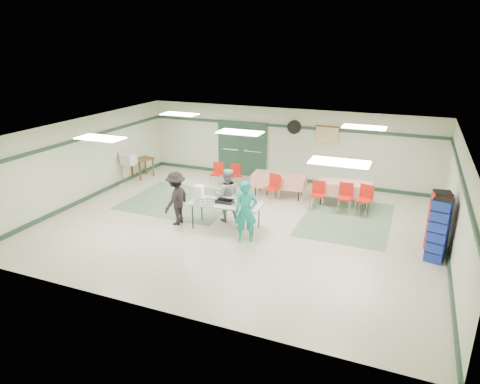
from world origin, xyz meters
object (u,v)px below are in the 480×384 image
at_px(serving_table, 226,204).
at_px(chair_a, 345,194).
at_px(dining_table_b, 279,180).
at_px(crate_stack_blue_a, 438,230).
at_px(dining_table_a, 345,188).
at_px(chair_c, 365,197).
at_px(volunteer_dark, 176,198).
at_px(volunteer_teal, 246,212).
at_px(chair_d, 273,185).
at_px(crate_stack_blue_b, 437,219).
at_px(printer_table, 142,162).
at_px(office_printer, 128,159).
at_px(volunteer_grey, 227,195).
at_px(chair_loose_b, 217,171).
at_px(broom, 121,169).
at_px(chair_b, 318,192).
at_px(chair_loose_a, 236,173).
at_px(crate_stack_red, 438,223).

distance_m(serving_table, chair_a, 3.85).
height_order(serving_table, dining_table_b, dining_table_b).
height_order(dining_table_b, crate_stack_blue_a, crate_stack_blue_a).
bearing_deg(dining_table_a, chair_c, -40.27).
bearing_deg(volunteer_dark, volunteer_teal, 85.85).
bearing_deg(crate_stack_blue_a, dining_table_a, 131.96).
distance_m(dining_table_b, chair_d, 0.56).
distance_m(crate_stack_blue_a, crate_stack_blue_b, 0.99).
height_order(printer_table, office_printer, office_printer).
height_order(crate_stack_blue_b, office_printer, crate_stack_blue_b).
bearing_deg(volunteer_grey, dining_table_b, -130.78).
bearing_deg(chair_a, chair_loose_b, 168.29).
bearing_deg(broom, office_printer, 65.13).
xyz_separation_m(chair_loose_b, crate_stack_blue_a, (7.25, -3.20, 0.28)).
xyz_separation_m(volunteer_dark, crate_stack_blue_b, (6.84, 1.42, -0.07)).
xyz_separation_m(volunteer_dark, office_printer, (-3.46, 2.51, 0.16)).
height_order(volunteer_grey, dining_table_a, volunteer_grey).
xyz_separation_m(crate_stack_blue_b, printer_table, (-10.30, 1.94, -0.07)).
relative_size(dining_table_a, chair_loose_b, 2.04).
height_order(chair_b, chair_d, chair_d).
relative_size(crate_stack_blue_b, office_printer, 2.85).
bearing_deg(chair_loose_a, volunteer_grey, -104.92).
relative_size(volunteer_grey, printer_table, 1.70).
height_order(volunteer_grey, broom, volunteer_grey).
relative_size(crate_stack_red, broom, 1.24).
distance_m(dining_table_b, printer_table, 5.47).
xyz_separation_m(volunteer_grey, office_printer, (-4.69, 1.73, 0.15)).
distance_m(chair_a, crate_stack_blue_b, 2.88).
bearing_deg(serving_table, chair_b, 46.99).
distance_m(chair_a, chair_loose_a, 4.20).
xyz_separation_m(chair_d, chair_loose_a, (-1.75, 1.03, -0.07)).
distance_m(dining_table_b, office_printer, 5.55).
relative_size(chair_c, broom, 0.71).
distance_m(crate_stack_blue_a, printer_table, 10.71).
height_order(chair_loose_b, crate_stack_red, crate_stack_red).
bearing_deg(crate_stack_red, dining_table_a, 136.56).
bearing_deg(crate_stack_blue_a, chair_a, 136.94).
bearing_deg(volunteer_dark, crate_stack_red, 99.88).
bearing_deg(chair_loose_a, chair_loose_b, 162.72).
relative_size(chair_loose_b, broom, 0.65).
bearing_deg(chair_loose_a, dining_table_a, -39.73).
height_order(dining_table_b, chair_loose_a, chair_loose_a).
bearing_deg(chair_loose_a, crate_stack_blue_a, -60.21).
xyz_separation_m(volunteer_grey, chair_a, (3.08, 2.00, -0.23)).
bearing_deg(printer_table, broom, -80.86).
bearing_deg(volunteer_grey, chair_b, -162.12).
bearing_deg(crate_stack_blue_b, dining_table_b, 158.17).
bearing_deg(printer_table, chair_b, 8.17).
bearing_deg(chair_loose_b, chair_loose_a, 14.75).
relative_size(volunteer_teal, chair_d, 1.78).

